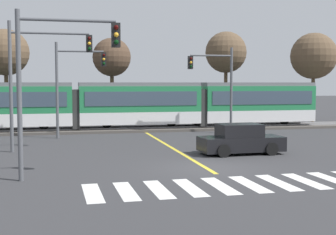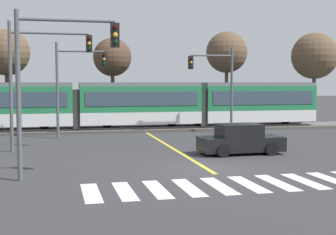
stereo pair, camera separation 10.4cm
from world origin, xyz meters
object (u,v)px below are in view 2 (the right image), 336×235
at_px(traffic_light_near_left, 53,68).
at_px(traffic_light_mid_left, 38,67).
at_px(bare_tree_east, 227,53).
at_px(bare_tree_far_west, 6,53).
at_px(bare_tree_far_east, 315,56).
at_px(sedan_crossing, 240,140).
at_px(traffic_light_far_right, 217,78).
at_px(bare_tree_west, 112,58).
at_px(traffic_light_far_left, 74,76).
at_px(light_rail_tram, 140,103).

relative_size(traffic_light_near_left, traffic_light_mid_left, 0.92).
bearing_deg(bare_tree_east, traffic_light_mid_left, -135.99).
height_order(bare_tree_far_west, bare_tree_far_east, bare_tree_far_east).
xyz_separation_m(sedan_crossing, bare_tree_east, (5.80, 18.39, 5.61)).
height_order(traffic_light_far_right, bare_tree_far_east, bare_tree_far_east).
height_order(traffic_light_far_right, bare_tree_west, bare_tree_west).
bearing_deg(traffic_light_mid_left, bare_tree_far_east, 29.67).
bearing_deg(traffic_light_far_left, bare_tree_east, 34.54).
bearing_deg(sedan_crossing, traffic_light_far_right, 78.62).
xyz_separation_m(light_rail_tram, bare_tree_east, (8.85, 5.46, 4.26)).
xyz_separation_m(traffic_light_far_left, traffic_light_mid_left, (-1.94, -5.71, 0.40)).
relative_size(sedan_crossing, bare_tree_far_west, 0.54).
xyz_separation_m(bare_tree_far_west, bare_tree_west, (8.46, -0.03, -0.30)).
bearing_deg(traffic_light_near_left, bare_tree_far_east, 42.90).
height_order(traffic_light_near_left, bare_tree_far_west, bare_tree_far_west).
distance_m(light_rail_tram, bare_tree_west, 6.02).
distance_m(traffic_light_far_left, traffic_light_mid_left, 6.04).
bearing_deg(bare_tree_far_east, traffic_light_far_left, -160.42).
xyz_separation_m(traffic_light_near_left, bare_tree_far_east, (22.52, 20.93, 1.86)).
distance_m(sedan_crossing, bare_tree_west, 18.74).
relative_size(sedan_crossing, traffic_light_near_left, 0.68).
bearing_deg(bare_tree_west, traffic_light_mid_left, -110.41).
xyz_separation_m(sedan_crossing, bare_tree_west, (-4.63, 17.46, 4.98)).
bearing_deg(bare_tree_west, bare_tree_far_west, 179.79).
bearing_deg(traffic_light_far_right, bare_tree_east, 66.68).
bearing_deg(traffic_light_mid_left, bare_tree_far_west, 102.39).
relative_size(traffic_light_far_right, bare_tree_west, 0.82).
relative_size(sedan_crossing, bare_tree_east, 0.52).
distance_m(bare_tree_far_west, bare_tree_far_east, 26.61).
xyz_separation_m(traffic_light_far_right, bare_tree_east, (3.94, 9.14, 2.40)).
relative_size(traffic_light_far_left, traffic_light_mid_left, 0.92).
bearing_deg(bare_tree_east, traffic_light_near_left, -123.04).
relative_size(traffic_light_far_left, bare_tree_east, 0.75).
bearing_deg(light_rail_tram, bare_tree_east, 31.66).
height_order(traffic_light_mid_left, bare_tree_east, bare_tree_east).
bearing_deg(traffic_light_mid_left, bare_tree_east, 44.01).
bearing_deg(traffic_light_far_left, bare_tree_west, 68.54).
distance_m(traffic_light_near_left, traffic_light_far_right, 17.44).
distance_m(light_rail_tram, bare_tree_far_west, 11.71).
bearing_deg(traffic_light_near_left, traffic_light_far_left, 85.65).
distance_m(light_rail_tram, traffic_light_far_right, 6.41).
distance_m(sedan_crossing, traffic_light_far_left, 12.40).
xyz_separation_m(traffic_light_mid_left, bare_tree_west, (5.32, 14.29, 1.29)).
distance_m(traffic_light_far_right, bare_tree_far_east, 13.89).
height_order(traffic_light_far_left, traffic_light_near_left, traffic_light_near_left).
xyz_separation_m(bare_tree_east, bare_tree_far_east, (7.70, -1.85, -0.32)).
height_order(bare_tree_east, bare_tree_far_east, bare_tree_east).
bearing_deg(traffic_light_far_right, bare_tree_far_west, 151.11).
bearing_deg(sedan_crossing, bare_tree_far_west, 126.81).
xyz_separation_m(traffic_light_mid_left, bare_tree_far_east, (23.45, 13.36, 1.60)).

